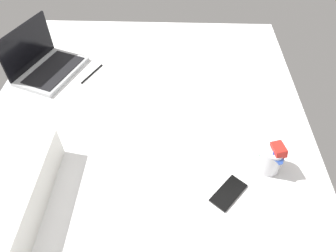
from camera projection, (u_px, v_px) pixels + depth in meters
The scene contains 5 objects.
bed_mattress at pixel (145, 144), 136.33cm from camera, with size 180.00×140.00×18.00cm, color white.
laptop at pixel (45, 64), 154.14cm from camera, with size 39.00×33.19×23.00cm.
snack_cup at pixel (271, 158), 112.43cm from camera, with size 9.80×9.66×13.84cm.
cell_phone at pixel (229, 193), 108.87cm from camera, with size 6.80×14.00×0.80cm, color black.
charger_cable at pixel (92, 74), 155.43cm from camera, with size 17.00×0.60×0.60cm, color black.
Camera 1 is at (-87.01, -13.18, 113.91)cm, focal length 33.25 mm.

